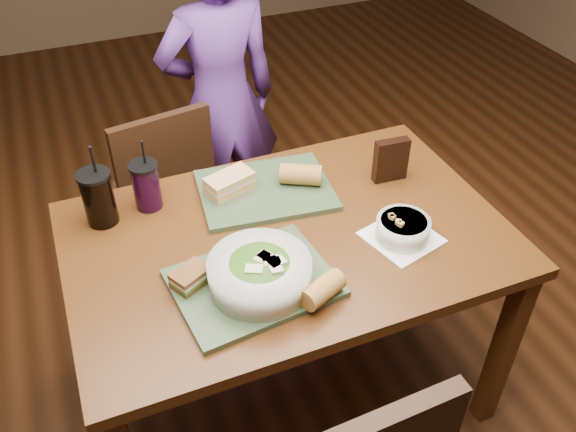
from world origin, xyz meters
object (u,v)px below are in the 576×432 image
(dining_table, at_px, (288,256))
(tray_near, at_px, (254,283))
(diner, at_px, (221,101))
(soup_bowl, at_px, (403,228))
(salad_bowl, at_px, (260,271))
(cup_berry, at_px, (146,185))
(baguette_near, at_px, (322,290))
(sandwich_near, at_px, (191,277))
(chip_bag, at_px, (391,160))
(chair_far, at_px, (166,191))
(tray_far, at_px, (265,190))
(sandwich_far, at_px, (230,183))
(cup_cola, at_px, (98,198))
(baguette_far, at_px, (301,174))

(dining_table, bearing_deg, tray_near, -135.85)
(diner, relative_size, soup_bowl, 5.95)
(salad_bowl, distance_m, cup_berry, 0.51)
(dining_table, bearing_deg, soup_bowl, -24.92)
(baguette_near, bearing_deg, sandwich_near, 149.19)
(diner, height_order, chip_bag, diner)
(chair_far, xyz_separation_m, tray_far, (0.25, -0.49, 0.28))
(salad_bowl, height_order, sandwich_far, salad_bowl)
(sandwich_far, xyz_separation_m, chip_bag, (0.52, -0.11, 0.03))
(dining_table, height_order, sandwich_far, sandwich_far)
(dining_table, distance_m, chip_bag, 0.47)
(dining_table, relative_size, sandwich_far, 7.64)
(tray_far, xyz_separation_m, chip_bag, (0.41, -0.08, 0.07))
(tray_far, relative_size, cup_cola, 1.54)
(tray_far, relative_size, chip_bag, 2.82)
(tray_far, bearing_deg, dining_table, -92.69)
(soup_bowl, xyz_separation_m, sandwich_near, (-0.63, 0.03, 0.01))
(tray_far, relative_size, baguette_far, 3.13)
(chip_bag, bearing_deg, tray_near, -148.95)
(baguette_near, bearing_deg, cup_berry, 119.69)
(chip_bag, bearing_deg, sandwich_near, -157.68)
(tray_far, distance_m, salad_bowl, 0.44)
(salad_bowl, distance_m, sandwich_near, 0.19)
(sandwich_near, height_order, cup_cola, cup_cola)
(tray_near, distance_m, chip_bag, 0.66)
(sandwich_near, bearing_deg, soup_bowl, -3.04)
(cup_cola, bearing_deg, diner, 49.43)
(baguette_near, bearing_deg, dining_table, 85.78)
(salad_bowl, relative_size, sandwich_near, 2.30)
(diner, relative_size, salad_bowl, 5.09)
(diner, distance_m, baguette_near, 1.25)
(cup_berry, bearing_deg, tray_near, -67.74)
(diner, xyz_separation_m, sandwich_far, (-0.18, -0.70, 0.10))
(sandwich_far, height_order, cup_berry, cup_berry)
(diner, bearing_deg, sandwich_far, 73.72)
(baguette_far, relative_size, cup_berry, 0.55)
(tray_near, relative_size, salad_bowl, 1.52)
(sandwich_near, xyz_separation_m, baguette_near, (0.30, -0.18, 0.01))
(chair_far, distance_m, sandwich_far, 0.58)
(sandwich_near, xyz_separation_m, cup_cola, (-0.18, 0.38, 0.05))
(cup_cola, relative_size, chip_bag, 1.83)
(tray_far, height_order, salad_bowl, salad_bowl)
(sandwich_near, relative_size, baguette_far, 0.89)
(baguette_far, relative_size, chip_bag, 0.90)
(tray_near, height_order, chip_bag, chip_bag)
(tray_near, distance_m, sandwich_far, 0.42)
(tray_near, relative_size, cup_berry, 1.73)
(chair_far, xyz_separation_m, salad_bowl, (0.08, -0.89, 0.33))
(dining_table, xyz_separation_m, chair_far, (-0.24, 0.71, -0.18))
(baguette_near, xyz_separation_m, cup_cola, (-0.48, 0.56, 0.04))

